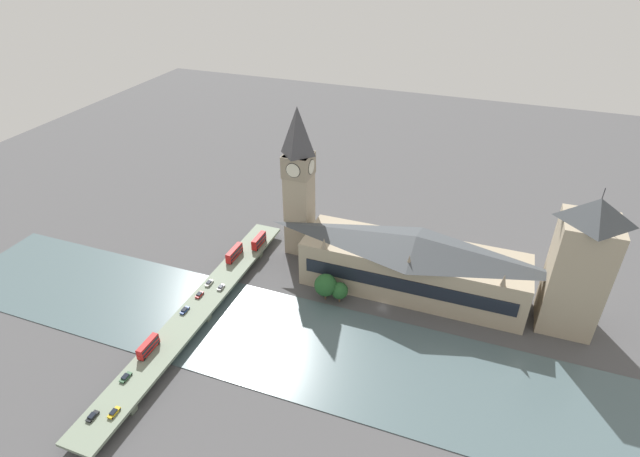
{
  "coord_description": "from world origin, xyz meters",
  "views": [
    {
      "loc": [
        -155.39,
        -30.04,
        135.68
      ],
      "look_at": [
        20.96,
        35.11,
        18.55
      ],
      "focal_mm": 28.0,
      "sensor_mm": 36.0,
      "label": 1
    }
  ],
  "objects": [
    {
      "name": "ground_plane",
      "position": [
        0.0,
        0.0,
        0.0
      ],
      "size": [
        600.0,
        600.0,
        0.0
      ],
      "primitive_type": "plane",
      "color": "#4C4C4F"
    },
    {
      "name": "car_southbound_tail",
      "position": [
        -34.13,
        71.43,
        5.2
      ],
      "size": [
        4.6,
        1.79,
        1.37
      ],
      "color": "navy",
      "rests_on": "road_bridge"
    },
    {
      "name": "tree_embankment_near",
      "position": [
        -2.34,
        17.94,
        5.76
      ],
      "size": [
        7.07,
        7.07,
        9.31
      ],
      "color": "brown",
      "rests_on": "ground_plane"
    },
    {
      "name": "clock_tower",
      "position": [
        28.17,
        47.83,
        36.91
      ],
      "size": [
        12.5,
        12.5,
        70.56
      ],
      "color": "tan",
      "rests_on": "ground_plane"
    },
    {
      "name": "double_decker_bus_lead",
      "position": [
        18.0,
        64.64,
        7.33
      ],
      "size": [
        10.83,
        2.59,
        5.12
      ],
      "color": "red",
      "rests_on": "road_bridge"
    },
    {
      "name": "car_northbound_lead",
      "position": [
        -86.05,
        70.6,
        5.13
      ],
      "size": [
        4.26,
        1.88,
        1.23
      ],
      "color": "black",
      "rests_on": "road_bridge"
    },
    {
      "name": "double_decker_bus_rear",
      "position": [
        -56.79,
        71.35,
        7.03
      ],
      "size": [
        10.1,
        2.51,
        4.58
      ],
      "color": "red",
      "rests_on": "road_bridge"
    },
    {
      "name": "car_southbound_extra",
      "position": [
        -15.93,
        71.34,
        5.24
      ],
      "size": [
        4.38,
        1.78,
        1.48
      ],
      "color": "silver",
      "rests_on": "road_bridge"
    },
    {
      "name": "car_northbound_tail",
      "position": [
        -69.83,
        71.05,
        5.18
      ],
      "size": [
        4.63,
        1.91,
        1.34
      ],
      "color": "#2D5638",
      "rests_on": "road_bridge"
    },
    {
      "name": "parliament_hall",
      "position": [
        16.09,
        -8.0,
        13.37
      ],
      "size": [
        26.65,
        92.36,
        26.92
      ],
      "color": "tan",
      "rests_on": "ground_plane"
    },
    {
      "name": "car_southbound_lead",
      "position": [
        -82.7,
        65.21,
        5.2
      ],
      "size": [
        4.45,
        1.74,
        1.36
      ],
      "color": "gold",
      "rests_on": "road_bridge"
    },
    {
      "name": "victoria_tower",
      "position": [
        16.15,
        -68.03,
        27.77
      ],
      "size": [
        19.7,
        19.7,
        59.54
      ],
      "color": "tan",
      "rests_on": "ground_plane"
    },
    {
      "name": "tree_embankment_mid",
      "position": [
        -2.81,
        23.86,
        7.39
      ],
      "size": [
        9.42,
        9.42,
        12.12
      ],
      "color": "brown",
      "rests_on": "ground_plane"
    },
    {
      "name": "car_northbound_mid",
      "position": [
        -23.94,
        71.08,
        5.21
      ],
      "size": [
        4.11,
        1.86,
        1.42
      ],
      "color": "maroon",
      "rests_on": "road_bridge"
    },
    {
      "name": "river_water",
      "position": [
        -31.09,
        0.0,
        0.15
      ],
      "size": [
        50.18,
        360.0,
        0.3
      ],
      "primitive_type": "cube",
      "color": "#4C6066",
      "rests_on": "ground_plane"
    },
    {
      "name": "car_southbound_mid",
      "position": [
        -16.64,
        65.27,
        5.21
      ],
      "size": [
        3.98,
        1.81,
        1.42
      ],
      "color": "silver",
      "rests_on": "road_bridge"
    },
    {
      "name": "road_bridge",
      "position": [
        -31.09,
        67.98,
        3.6
      ],
      "size": [
        132.36,
        13.0,
        4.5
      ],
      "color": "#5D6A59",
      "rests_on": "ground_plane"
    },
    {
      "name": "double_decker_bus_mid",
      "position": [
        5.24,
        70.7,
        7.18
      ],
      "size": [
        11.91,
        2.55,
        4.87
      ],
      "color": "red",
      "rests_on": "road_bridge"
    }
  ]
}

